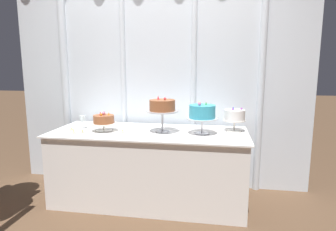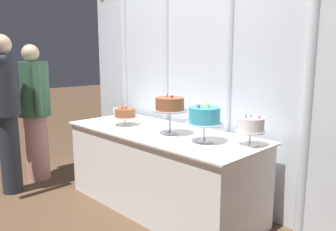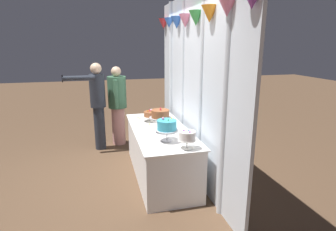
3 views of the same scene
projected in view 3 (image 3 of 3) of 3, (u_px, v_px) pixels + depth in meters
The scene contains 14 objects.
ground_plane at pixel (154, 175), 4.29m from camera, with size 24.00×24.00×0.00m, color brown.
draped_curtain at pixel (192, 80), 4.07m from camera, with size 3.45×0.20×2.71m.
cake_table at pixel (160, 152), 4.21m from camera, with size 1.99×0.81×0.75m.
cake_display_leftmost at pixel (150, 115), 4.51m from camera, with size 0.28×0.28×0.20m.
cake_display_midleft at pixel (160, 115), 3.91m from camera, with size 0.32×0.32×0.37m.
cake_display_midright at pixel (167, 126), 3.55m from camera, with size 0.30×0.30×0.32m.
cake_display_rightmost at pixel (187, 136), 3.31m from camera, with size 0.23×0.23×0.26m.
wine_glass at pixel (152, 111), 4.78m from camera, with size 0.06×0.06×0.14m.
tealight_far_left at pixel (145, 116), 4.84m from camera, with size 0.05×0.05×0.03m.
tealight_near_left at pixel (138, 117), 4.73m from camera, with size 0.04×0.04×0.03m.
tealight_near_right at pixel (140, 118), 4.66m from camera, with size 0.04×0.04×0.04m.
tealight_far_right at pixel (150, 124), 4.32m from camera, with size 0.04×0.04×0.03m.
guest_man_dark_suit at pixel (118, 103), 5.45m from camera, with size 0.52×0.42×1.57m.
guest_man_pink_jacket at pixel (97, 101), 5.15m from camera, with size 0.45×0.74×1.66m.
Camera 3 is at (3.84, -0.75, 1.99)m, focal length 29.32 mm.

